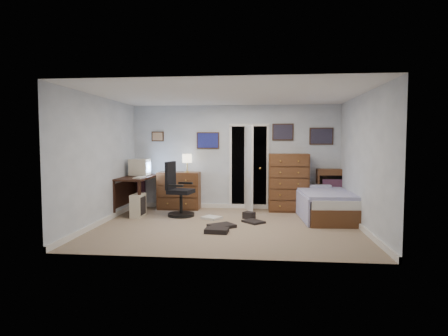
# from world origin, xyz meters

# --- Properties ---
(floor) EXTENTS (5.00, 4.00, 0.02)m
(floor) POSITION_xyz_m (0.00, 0.00, -0.01)
(floor) COLOR gray
(floor) RESTS_ON ground
(computer_desk) EXTENTS (0.68, 1.44, 0.82)m
(computer_desk) POSITION_xyz_m (-2.30, 1.28, 0.63)
(computer_desk) COLOR black
(computer_desk) RESTS_ON floor
(crt_monitor) EXTENTS (0.43, 0.40, 0.39)m
(crt_monitor) POSITION_xyz_m (-2.18, 1.42, 1.03)
(crt_monitor) COLOR beige
(crt_monitor) RESTS_ON computer_desk
(keyboard) EXTENTS (0.17, 0.44, 0.03)m
(keyboard) POSITION_xyz_m (-2.02, 0.92, 0.84)
(keyboard) COLOR beige
(keyboard) RESTS_ON computer_desk
(pc_tower) EXTENTS (0.23, 0.46, 0.49)m
(pc_tower) POSITION_xyz_m (-2.00, 0.72, 0.25)
(pc_tower) COLOR beige
(pc_tower) RESTS_ON floor
(office_chair) EXTENTS (0.67, 0.67, 1.19)m
(office_chair) POSITION_xyz_m (-1.16, 0.89, 0.46)
(office_chair) COLOR black
(office_chair) RESTS_ON floor
(media_stack) EXTENTS (0.18, 0.18, 0.87)m
(media_stack) POSITION_xyz_m (-2.32, 1.94, 0.44)
(media_stack) COLOR maroon
(media_stack) RESTS_ON floor
(low_dresser) EXTENTS (1.01, 0.52, 0.89)m
(low_dresser) POSITION_xyz_m (-1.33, 1.77, 0.44)
(low_dresser) COLOR brown
(low_dresser) RESTS_ON floor
(table_lamp) EXTENTS (0.23, 0.23, 0.43)m
(table_lamp) POSITION_xyz_m (-1.13, 1.77, 1.21)
(table_lamp) COLOR gold
(table_lamp) RESTS_ON low_dresser
(doorway) EXTENTS (0.96, 1.12, 2.05)m
(doorway) POSITION_xyz_m (0.35, 2.27, 1.00)
(doorway) COLOR black
(doorway) RESTS_ON floor
(tall_dresser) EXTENTS (0.92, 0.55, 1.34)m
(tall_dresser) POSITION_xyz_m (1.28, 1.75, 0.67)
(tall_dresser) COLOR brown
(tall_dresser) RESTS_ON floor
(headboard_bookcase) EXTENTS (1.10, 0.31, 0.98)m
(headboard_bookcase) POSITION_xyz_m (2.49, 1.86, 0.52)
(headboard_bookcase) COLOR brown
(headboard_bookcase) RESTS_ON floor
(bed) EXTENTS (1.15, 2.00, 0.64)m
(bed) POSITION_xyz_m (1.99, 0.97, 0.30)
(bed) COLOR brown
(bed) RESTS_ON floor
(wall_posters) EXTENTS (4.38, 0.04, 0.60)m
(wall_posters) POSITION_xyz_m (0.57, 1.98, 1.75)
(wall_posters) COLOR #331E11
(wall_posters) RESTS_ON floor
(floor_clutter) EXTENTS (1.37, 1.58, 0.14)m
(floor_clutter) POSITION_xyz_m (0.01, 0.10, 0.04)
(floor_clutter) COLOR silver
(floor_clutter) RESTS_ON floor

